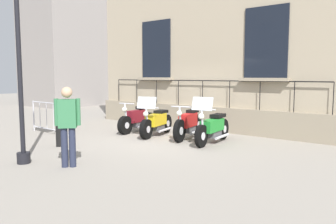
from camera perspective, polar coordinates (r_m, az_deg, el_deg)
ground_plane at (r=10.39m, az=-0.75°, el=-4.49°), size 60.00×60.00×0.00m
building_facade at (r=12.39m, az=6.94°, el=12.64°), size 0.82×10.06×6.91m
motorcycle_maroon at (r=11.67m, az=-5.19°, el=-1.31°), size 1.94×0.59×1.02m
motorcycle_yellow at (r=10.86m, az=-1.95°, el=-1.75°), size 1.99×0.81×1.28m
motorcycle_red at (r=10.39m, az=3.48°, el=-2.01°), size 2.03×0.70×1.04m
motorcycle_green at (r=9.73m, az=7.49°, el=-2.62°), size 2.07×0.72×1.35m
crowd_barrier at (r=11.82m, az=-19.15°, el=-0.77°), size 0.09×2.11×1.05m
bollard at (r=9.65m, az=-17.79°, el=-2.74°), size 0.18×0.18×0.94m
pedestrian_standing at (r=7.36m, az=-16.45°, el=-1.63°), size 0.41×0.41×1.68m
distant_building at (r=24.12m, az=-15.94°, el=14.59°), size 5.56×4.24×11.15m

